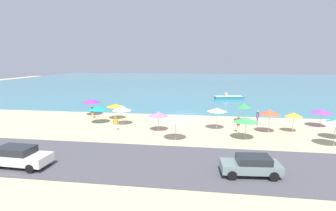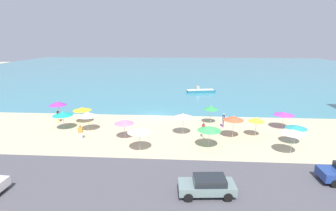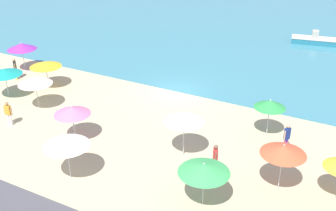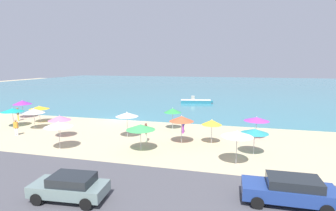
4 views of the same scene
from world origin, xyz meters
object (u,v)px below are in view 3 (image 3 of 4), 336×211
beach_umbrella_0 (45,64)px  bather_0 (8,112)px  beach_umbrella_1 (35,80)px  bather_3 (15,68)px  beach_umbrella_13 (270,104)px  beach_umbrella_5 (72,111)px  beach_umbrella_9 (4,72)px  skiff_nearshore (320,41)px  beach_umbrella_4 (22,46)px  beach_umbrella_7 (66,142)px  beach_umbrella_11 (184,118)px  beach_umbrella_8 (204,168)px  beach_umbrella_12 (284,150)px  bather_1 (215,158)px  bather_2 (287,137)px

beach_umbrella_0 → bather_0: size_ratio=1.44×
beach_umbrella_1 → bather_3: bearing=149.8°
beach_umbrella_0 → beach_umbrella_13: 16.78m
beach_umbrella_5 → bather_0: (-4.78, -0.55, -1.03)m
beach_umbrella_9 → skiff_nearshore: bearing=52.2°
beach_umbrella_4 → beach_umbrella_7: (13.15, -10.02, 0.06)m
beach_umbrella_5 → beach_umbrella_11: size_ratio=0.86×
beach_umbrella_8 → beach_umbrella_11: size_ratio=0.93×
beach_umbrella_8 → skiff_nearshore: 27.30m
beach_umbrella_13 → beach_umbrella_12: bearing=-67.8°
beach_umbrella_0 → beach_umbrella_4: bearing=157.1°
beach_umbrella_8 → beach_umbrella_13: size_ratio=1.00×
beach_umbrella_4 → beach_umbrella_11: 18.17m
beach_umbrella_11 → bather_1: size_ratio=1.43×
beach_umbrella_4 → beach_umbrella_1: bearing=-38.3°
skiff_nearshore → beach_umbrella_9: bearing=-127.8°
beach_umbrella_4 → beach_umbrella_7: size_ratio=0.99×
beach_umbrella_13 → bather_2: (1.46, -1.37, -1.10)m
beach_umbrella_5 → beach_umbrella_8: (9.12, -1.82, 0.09)m
beach_umbrella_4 → beach_umbrella_8: bearing=-23.5°
bather_2 → beach_umbrella_4: bearing=173.9°
beach_umbrella_4 → bather_2: beach_umbrella_4 is taller
beach_umbrella_11 → beach_umbrella_13: beach_umbrella_11 is taller
bather_2 → bather_3: (-21.54, 0.65, -0.05)m
beach_umbrella_7 → bather_2: 12.02m
beach_umbrella_7 → beach_umbrella_12: size_ratio=0.93×
beach_umbrella_13 → skiff_nearshore: bearing=90.9°
beach_umbrella_4 → bather_0: 9.71m
beach_umbrella_4 → skiff_nearshore: size_ratio=0.41×
beach_umbrella_1 → beach_umbrella_13: (14.90, 3.74, 0.06)m
beach_umbrella_0 → beach_umbrella_12: (18.77, -4.18, 0.47)m
beach_umbrella_12 → bather_1: size_ratio=1.45×
beach_umbrella_12 → beach_umbrella_0: bearing=167.4°
beach_umbrella_9 → skiff_nearshore: size_ratio=0.41×
beach_umbrella_9 → beach_umbrella_13: size_ratio=1.01×
beach_umbrella_9 → bather_3: (-1.98, 2.70, -0.99)m
beach_umbrella_7 → bather_0: (-7.02, 2.58, -1.24)m
beach_umbrella_8 → bather_3: 20.47m
beach_umbrella_4 → beach_umbrella_7: bearing=-37.3°
beach_umbrella_12 → bather_1: beach_umbrella_12 is taller
beach_umbrella_1 → bather_0: (0.13, -2.70, -1.14)m
bather_0 → bather_2: (16.22, 5.07, 0.10)m
beach_umbrella_0 → beach_umbrella_4: beach_umbrella_4 is taller
beach_umbrella_0 → beach_umbrella_8: 17.35m
beach_umbrella_0 → beach_umbrella_12: bearing=-12.6°
beach_umbrella_5 → beach_umbrella_1: bearing=156.4°
beach_umbrella_1 → beach_umbrella_13: size_ratio=0.98×
beach_umbrella_5 → beach_umbrella_7: bearing=-54.4°
beach_umbrella_12 → bather_2: 3.84m
beach_umbrella_12 → bather_0: beach_umbrella_12 is taller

